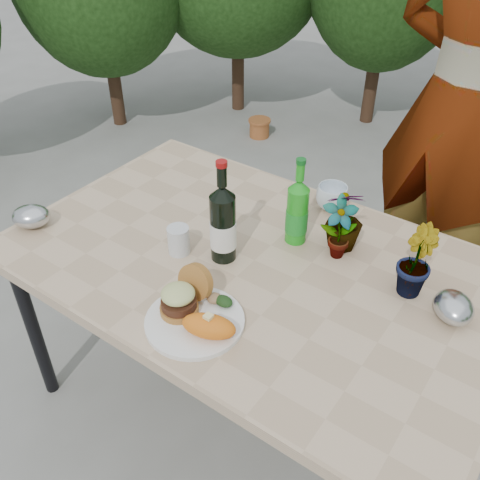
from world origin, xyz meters
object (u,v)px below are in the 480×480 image
Objects in this scene: patio_table at (254,274)px; person at (463,104)px; dinner_plate at (195,321)px; wine_bottle at (223,224)px.

person reaches higher than patio_table.
dinner_plate is 1.43m from person.
patio_table is 4.58× the size of wine_bottle.
wine_bottle is (-0.11, 0.28, 0.12)m from dinner_plate.
wine_bottle is (-0.09, -0.04, 0.19)m from patio_table.
patio_table is 5.71× the size of dinner_plate.
patio_table is at bearing 2.66° from wine_bottle.
person is at bearing 75.31° from patio_table.
wine_bottle is 0.18× the size of person.
dinner_plate is 0.14× the size of person.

